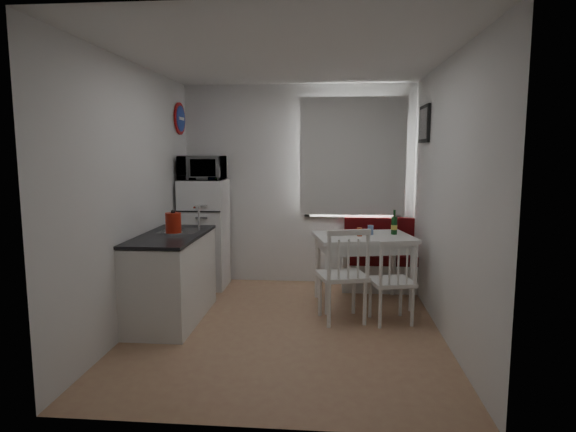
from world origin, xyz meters
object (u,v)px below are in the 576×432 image
(kitchen_counter, at_px, (172,277))
(dining_table, at_px, (363,243))
(chair_right, at_px, (393,272))
(fridge, at_px, (205,234))
(wine_bottle, at_px, (394,222))
(bench, at_px, (391,266))
(chair_left, at_px, (343,265))
(kettle, at_px, (173,223))
(microwave, at_px, (202,168))

(kitchen_counter, xyz_separation_m, dining_table, (2.00, 0.69, 0.25))
(dining_table, xyz_separation_m, chair_right, (0.25, -0.66, -0.17))
(fridge, xyz_separation_m, wine_bottle, (2.33, -0.45, 0.25))
(kitchen_counter, height_order, dining_table, kitchen_counter)
(bench, xyz_separation_m, fridge, (-2.39, -0.11, 0.40))
(wine_bottle, bearing_deg, chair_left, -127.88)
(kettle, bearing_deg, wine_bottle, 20.19)
(dining_table, bearing_deg, kettle, -170.93)
(dining_table, distance_m, kettle, 2.12)
(chair_left, distance_m, fridge, 2.12)
(microwave, bearing_deg, wine_bottle, -9.81)
(microwave, bearing_deg, fridge, 90.00)
(bench, bearing_deg, fridge, -177.39)
(bench, distance_m, kettle, 2.84)
(dining_table, bearing_deg, chair_left, -122.28)
(fridge, relative_size, wine_bottle, 4.90)
(bench, relative_size, kettle, 4.99)
(chair_left, height_order, kettle, kettle)
(kitchen_counter, xyz_separation_m, microwave, (0.02, 1.19, 1.08))
(chair_left, height_order, fridge, fridge)
(chair_left, distance_m, kettle, 1.76)
(bench, height_order, chair_right, bench)
(fridge, bearing_deg, microwave, -90.00)
(chair_right, xyz_separation_m, microwave, (-2.23, 1.16, 0.99))
(chair_right, height_order, fridge, fridge)
(wine_bottle, bearing_deg, chair_right, -97.49)
(kitchen_counter, bearing_deg, microwave, 89.06)
(kettle, bearing_deg, kitchen_counter, 131.22)
(kitchen_counter, height_order, chair_right, kitchen_counter)
(kitchen_counter, xyz_separation_m, chair_right, (2.25, 0.03, 0.09))
(chair_right, bearing_deg, fridge, 138.09)
(kitchen_counter, distance_m, bench, 2.77)
(chair_right, bearing_deg, bench, 70.02)
(wine_bottle, bearing_deg, bench, 84.63)
(bench, relative_size, chair_left, 2.21)
(dining_table, xyz_separation_m, kettle, (-1.95, -0.75, 0.32))
(microwave, xyz_separation_m, wine_bottle, (2.33, -0.40, -0.59))
(microwave, bearing_deg, kitchen_counter, -90.94)
(wine_bottle, bearing_deg, fridge, 169.00)
(chair_left, relative_size, chair_right, 1.15)
(dining_table, relative_size, fridge, 0.86)
(bench, bearing_deg, kitchen_counter, -150.65)
(chair_left, xyz_separation_m, fridge, (-1.73, 1.22, 0.08))
(dining_table, distance_m, wine_bottle, 0.43)
(chair_left, distance_m, wine_bottle, 1.03)
(bench, height_order, dining_table, bench)
(chair_left, bearing_deg, fridge, 128.87)
(chair_right, bearing_deg, dining_table, 97.34)
(bench, bearing_deg, chair_right, -96.59)
(kitchen_counter, relative_size, kettle, 5.27)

